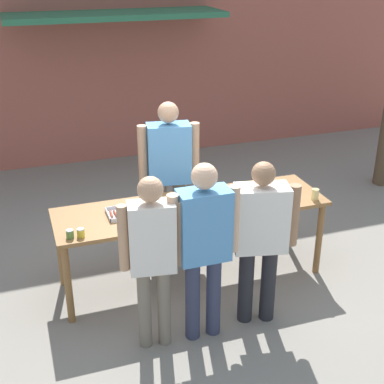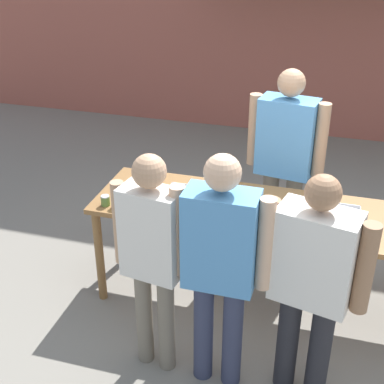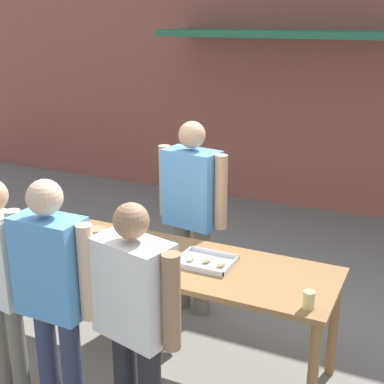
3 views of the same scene
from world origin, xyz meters
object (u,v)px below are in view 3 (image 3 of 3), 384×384
Objects in this scene: condiment_jar_ketchup at (9,237)px; food_tray_sausages at (85,237)px; beer_cup at (309,300)px; person_customer_with_cup at (134,309)px; person_customer_waiting_in_line at (53,285)px; food_tray_buns at (207,262)px; person_server_behind_table at (192,203)px; condiment_jar_mustard at (0,235)px; person_customer_holding_hotdog at (1,274)px.

food_tray_sausages is at bearing 31.26° from condiment_jar_ketchup.
person_customer_with_cup reaches higher than beer_cup.
beer_cup is at bearing -156.35° from person_customer_waiting_in_line.
person_server_behind_table is at bearing 122.72° from food_tray_buns.
person_customer_waiting_in_line is (-0.65, -0.93, 0.11)m from food_tray_buns.
beer_cup is at bearing 0.06° from condiment_jar_mustard.
person_customer_with_cup is (1.01, -0.88, 0.06)m from food_tray_sausages.
person_customer_waiting_in_line is (0.45, -0.02, 0.03)m from person_customer_holding_hotdog.
beer_cup is 1.60m from person_customer_waiting_in_line.
condiment_jar_mustard is 0.05× the size of person_server_behind_table.
person_customer_with_cup is (1.62, -0.58, 0.03)m from condiment_jar_mustard.
condiment_jar_mustard is at bearing -36.31° from person_customer_holding_hotdog.
food_tray_buns is 3.41× the size of beer_cup.
food_tray_sausages is 0.92m from person_customer_holding_hotdog.
food_tray_sausages is at bearing 171.04° from beer_cup.
food_tray_buns is at bearing 159.93° from beer_cup.
person_customer_with_cup is at bearing -169.06° from person_customer_holding_hotdog.
person_customer_waiting_in_line reaches higher than food_tray_sausages.
food_tray_sausages is 1.09m from food_tray_buns.
person_customer_holding_hotdog reaches higher than person_customer_with_cup.
person_server_behind_table is at bearing -63.83° from person_customer_with_cup.
food_tray_buns is 0.88m from beer_cup.
person_customer_waiting_in_line reaches higher than condiment_jar_mustard.
condiment_jar_mustard is 2.53m from beer_cup.
condiment_jar_mustard is 0.05× the size of person_customer_waiting_in_line.
person_customer_holding_hotdog reaches higher than food_tray_buns.
person_customer_holding_hotdog is at bearing -162.27° from beer_cup.
person_server_behind_table is (1.25, 1.02, 0.13)m from condiment_jar_mustard.
person_customer_with_cup is at bearing -20.41° from condiment_jar_ketchup.
person_customer_holding_hotdog reaches higher than condiment_jar_ketchup.
food_tray_sausages is 1.34m from person_customer_with_cup.
food_tray_buns reaches higher than food_tray_sausages.
beer_cup is (2.44, 0.01, 0.02)m from condiment_jar_ketchup.
condiment_jar_ketchup is at bearing -7.45° from person_customer_with_cup.
person_customer_holding_hotdog is (-1.92, -0.61, 0.04)m from beer_cup.
person_server_behind_table reaches higher than condiment_jar_ketchup.
person_customer_holding_hotdog is 1.01m from person_customer_with_cup.
person_server_behind_table reaches higher than food_tray_buns.
person_customer_holding_hotdog is at bearing -140.11° from food_tray_buns.
person_customer_waiting_in_line is (-0.56, -0.06, 0.06)m from person_customer_with_cup.
person_customer_waiting_in_line is (-1.47, -0.63, 0.07)m from beer_cup.
person_customer_waiting_in_line is (0.96, -0.62, 0.09)m from condiment_jar_ketchup.
person_customer_waiting_in_line reaches higher than food_tray_buns.
food_tray_sausages is 0.26× the size of person_customer_with_cup.
condiment_jar_ketchup is at bearing -4.98° from condiment_jar_mustard.
condiment_jar_ketchup is 0.05× the size of person_customer_waiting_in_line.
condiment_jar_ketchup is (-1.61, -0.31, 0.02)m from food_tray_buns.
condiment_jar_mustard is at bearing -131.74° from person_server_behind_table.
person_customer_with_cup is 0.95× the size of person_customer_waiting_in_line.
person_server_behind_table is 1.75m from person_customer_holding_hotdog.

